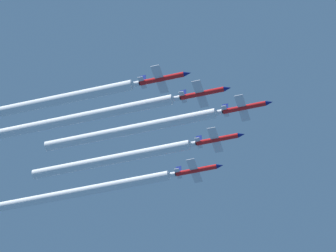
{
  "coord_description": "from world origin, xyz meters",
  "views": [
    {
      "loc": [
        178.76,
        35.36,
        2.12
      ],
      "look_at": [
        -0.35,
        -13.91,
        191.07
      ],
      "focal_mm": 115.4,
      "sensor_mm": 36.0,
      "label": 1
    }
  ],
  "objects": [
    {
      "name": "jet_right_wingman",
      "position": [
        7.71,
        -2.81,
        191.43
      ],
      "size": [
        8.91,
        12.98,
        3.12
      ],
      "color": "red"
    },
    {
      "name": "jet_left_wingman",
      "position": [
        -8.33,
        -2.99,
        191.32
      ],
      "size": [
        8.91,
        12.98,
        3.12
      ],
      "color": "red"
    },
    {
      "name": "smoke_trail_left_wingman",
      "position": [
        -8.33,
        -30.49,
        191.29
      ],
      "size": [
        2.46,
        43.17,
        2.46
      ],
      "color": "white"
    },
    {
      "name": "smoke_trail_outer_right",
      "position": [
        15.82,
        -40.44,
        190.25
      ],
      "size": [
        2.46,
        47.9,
        2.46
      ],
      "color": "white"
    },
    {
      "name": "smoke_trail_outer_left",
      "position": [
        -16.71,
        -40.49,
        190.2
      ],
      "size": [
        2.46,
        48.09,
        2.46
      ],
      "color": "white"
    },
    {
      "name": "jet_lead",
      "position": [
        -0.24,
        5.77,
        192.22
      ],
      "size": [
        8.91,
        12.98,
        3.12
      ],
      "color": "red"
    },
    {
      "name": "jet_outer_left",
      "position": [
        -16.71,
        -10.53,
        190.23
      ],
      "size": [
        8.91,
        12.98,
        3.12
      ],
      "color": "red"
    },
    {
      "name": "smoke_trail_right_wingman",
      "position": [
        7.71,
        -34.06,
        191.4
      ],
      "size": [
        2.46,
        50.68,
        2.46
      ],
      "color": "white"
    },
    {
      "name": "smoke_trail_lead",
      "position": [
        -0.24,
        -22.97,
        192.19
      ],
      "size": [
        2.46,
        45.65,
        2.46
      ],
      "color": "white"
    },
    {
      "name": "jet_outer_right",
      "position": [
        15.82,
        -10.58,
        190.29
      ],
      "size": [
        8.91,
        12.98,
        3.12
      ],
      "color": "red"
    }
  ]
}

